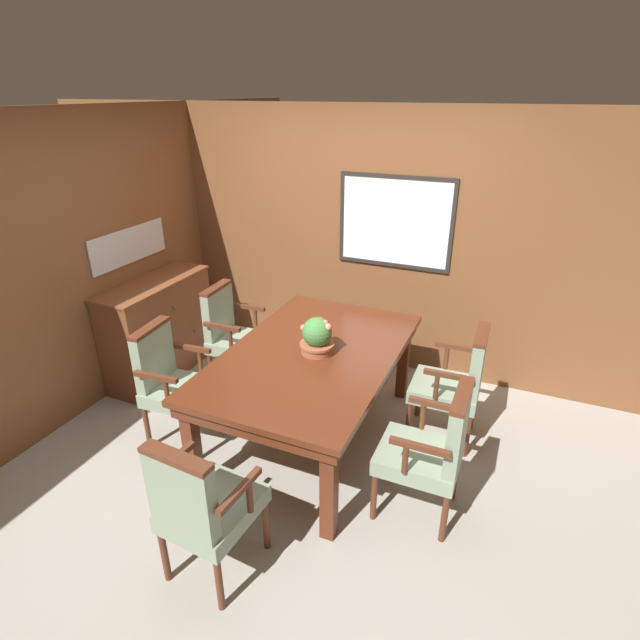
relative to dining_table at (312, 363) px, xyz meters
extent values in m
plane|color=#A39E93|center=(-0.10, -0.25, -0.68)|extent=(14.00, 14.00, 0.00)
cube|color=brown|center=(-0.10, 1.42, 0.55)|extent=(7.20, 0.06, 2.45)
cube|color=white|center=(0.21, 1.38, 0.78)|extent=(0.98, 0.01, 0.76)
cube|color=#282623|center=(0.21, 1.37, 1.18)|extent=(1.05, 0.02, 0.04)
cube|color=#282623|center=(0.21, 1.37, 0.38)|extent=(1.05, 0.02, 0.04)
cube|color=#282623|center=(-0.30, 1.37, 0.78)|extent=(0.04, 0.02, 0.76)
cube|color=#282623|center=(0.72, 1.37, 0.78)|extent=(0.03, 0.02, 0.76)
cube|color=brown|center=(-2.00, -0.25, 0.55)|extent=(0.06, 7.20, 2.45)
cube|color=silver|center=(-1.96, 0.33, 0.59)|extent=(0.01, 0.91, 0.31)
cube|color=#562614|center=(-0.50, -0.86, -0.32)|extent=(0.09, 0.09, 0.72)
cube|color=#562614|center=(0.50, -0.86, -0.32)|extent=(0.09, 0.09, 0.72)
cube|color=#562614|center=(-0.50, 0.86, -0.32)|extent=(0.09, 0.09, 0.72)
cube|color=#562614|center=(0.50, 0.86, -0.32)|extent=(0.09, 0.09, 0.72)
cube|color=#562614|center=(0.00, 0.00, 0.00)|extent=(1.15, 1.87, 0.09)
cube|color=#562614|center=(0.00, 0.00, 0.07)|extent=(1.21, 1.93, 0.04)
cylinder|color=#562B19|center=(-0.70, 0.28, -0.49)|extent=(0.04, 0.04, 0.37)
cylinder|color=#562B19|center=(-0.71, 0.66, -0.49)|extent=(0.04, 0.04, 0.37)
cylinder|color=#562B19|center=(-1.14, 0.26, -0.49)|extent=(0.04, 0.04, 0.37)
cylinder|color=#562B19|center=(-1.16, 0.64, -0.49)|extent=(0.04, 0.04, 0.37)
cube|color=gray|center=(-0.93, 0.46, -0.25)|extent=(0.53, 0.46, 0.11)
cube|color=gray|center=(-1.14, 0.45, 0.03)|extent=(0.10, 0.41, 0.45)
cube|color=#562B19|center=(-1.14, 0.45, 0.27)|extent=(0.11, 0.41, 0.03)
cylinder|color=#562B19|center=(-0.88, 0.23, -0.09)|extent=(0.04, 0.04, 0.21)
cube|color=#562B19|center=(-0.96, 0.23, 0.01)|extent=(0.36, 0.05, 0.04)
cylinder|color=#562B19|center=(-0.90, 0.69, -0.09)|extent=(0.04, 0.04, 0.21)
cube|color=#562B19|center=(-0.98, 0.69, 0.01)|extent=(0.36, 0.05, 0.04)
cylinder|color=#562B19|center=(0.19, -1.10, -0.49)|extent=(0.04, 0.04, 0.37)
cylinder|color=#562B19|center=(-0.19, -1.07, -0.49)|extent=(0.04, 0.04, 0.37)
cylinder|color=#562B19|center=(0.16, -1.54, -0.49)|extent=(0.04, 0.04, 0.37)
cylinder|color=#562B19|center=(-0.22, -1.52, -0.49)|extent=(0.04, 0.04, 0.37)
cube|color=gray|center=(-0.02, -1.31, -0.25)|extent=(0.48, 0.54, 0.11)
cube|color=gray|center=(-0.03, -1.52, 0.03)|extent=(0.41, 0.11, 0.45)
cube|color=#562B19|center=(-0.03, -1.52, 0.27)|extent=(0.41, 0.12, 0.03)
cylinder|color=#562B19|center=(0.22, -1.29, -0.09)|extent=(0.04, 0.04, 0.21)
cube|color=#562B19|center=(0.21, -1.36, 0.01)|extent=(0.06, 0.36, 0.04)
cylinder|color=#562B19|center=(-0.24, -1.25, -0.09)|extent=(0.04, 0.04, 0.21)
cube|color=#562B19|center=(-0.25, -1.33, 0.01)|extent=(0.06, 0.36, 0.04)
cylinder|color=#562B19|center=(0.71, 0.61, -0.49)|extent=(0.04, 0.04, 0.37)
cylinder|color=#562B19|center=(0.72, 0.23, -0.49)|extent=(0.04, 0.04, 0.37)
cylinder|color=#562B19|center=(1.16, 0.63, -0.49)|extent=(0.04, 0.04, 0.37)
cylinder|color=#562B19|center=(1.17, 0.24, -0.49)|extent=(0.04, 0.04, 0.37)
cube|color=gray|center=(0.94, 0.43, -0.25)|extent=(0.52, 0.46, 0.11)
cube|color=gray|center=(1.15, 0.43, 0.03)|extent=(0.09, 0.41, 0.45)
cube|color=#562B19|center=(1.15, 0.43, 0.27)|extent=(0.10, 0.41, 0.03)
cylinder|color=#562B19|center=(0.89, 0.66, -0.09)|extent=(0.04, 0.04, 0.21)
cube|color=#562B19|center=(0.97, 0.66, 0.01)|extent=(0.36, 0.05, 0.04)
cylinder|color=#562B19|center=(0.91, 0.20, -0.09)|extent=(0.04, 0.04, 0.21)
cube|color=#562B19|center=(0.98, 0.20, 0.01)|extent=(0.36, 0.05, 0.04)
cylinder|color=#562B19|center=(-0.67, -0.59, -0.49)|extent=(0.04, 0.04, 0.37)
cylinder|color=#562B19|center=(-0.70, -0.21, -0.49)|extent=(0.04, 0.04, 0.37)
cylinder|color=#562B19|center=(-1.12, -0.63, -0.49)|extent=(0.04, 0.04, 0.37)
cylinder|color=#562B19|center=(-1.15, -0.25, -0.49)|extent=(0.04, 0.04, 0.37)
cube|color=gray|center=(-0.91, -0.42, -0.25)|extent=(0.55, 0.49, 0.11)
cube|color=gray|center=(-1.12, -0.44, 0.03)|extent=(0.12, 0.41, 0.45)
cube|color=#562B19|center=(-1.12, -0.44, 0.27)|extent=(0.12, 0.41, 0.03)
cylinder|color=#562B19|center=(-0.85, -0.65, -0.09)|extent=(0.04, 0.04, 0.21)
cube|color=#562B19|center=(-0.93, -0.65, 0.01)|extent=(0.36, 0.07, 0.04)
cylinder|color=#562B19|center=(-0.89, -0.19, -0.09)|extent=(0.04, 0.04, 0.21)
cube|color=#562B19|center=(-0.97, -0.19, 0.01)|extent=(0.36, 0.07, 0.04)
cylinder|color=#562B19|center=(0.71, -0.24, -0.49)|extent=(0.04, 0.04, 0.37)
cylinder|color=#562B19|center=(0.71, -0.62, -0.49)|extent=(0.04, 0.04, 0.37)
cylinder|color=#562B19|center=(1.16, -0.24, -0.49)|extent=(0.04, 0.04, 0.37)
cylinder|color=#562B19|center=(1.16, -0.62, -0.49)|extent=(0.04, 0.04, 0.37)
cube|color=gray|center=(0.94, -0.43, -0.25)|extent=(0.51, 0.44, 0.11)
cube|color=gray|center=(1.15, -0.43, 0.03)|extent=(0.08, 0.41, 0.45)
cube|color=#562B19|center=(1.15, -0.43, 0.27)|extent=(0.09, 0.41, 0.03)
cylinder|color=#562B19|center=(0.90, -0.20, -0.09)|extent=(0.04, 0.04, 0.21)
cube|color=#562B19|center=(0.97, -0.20, 0.01)|extent=(0.36, 0.04, 0.04)
cylinder|color=#562B19|center=(0.90, -0.66, -0.09)|extent=(0.04, 0.04, 0.21)
cube|color=#562B19|center=(0.97, -0.66, 0.01)|extent=(0.36, 0.04, 0.04)
cylinder|color=#9E5638|center=(0.04, 0.01, 0.13)|extent=(0.24, 0.24, 0.08)
cylinder|color=#9E5638|center=(0.04, 0.01, 0.16)|extent=(0.26, 0.26, 0.02)
sphere|color=#427F3D|center=(0.04, 0.01, 0.26)|extent=(0.22, 0.22, 0.22)
sphere|color=#ED6E6C|center=(0.03, 0.09, 0.32)|extent=(0.04, 0.04, 0.04)
sphere|color=#F27467|center=(0.10, 0.03, 0.34)|extent=(0.04, 0.04, 0.04)
sphere|color=#DE8269|center=(0.02, 0.10, 0.31)|extent=(0.04, 0.04, 0.04)
sphere|color=#EE8362|center=(-0.07, 0.03, 0.26)|extent=(0.04, 0.04, 0.04)
sphere|color=#F67F62|center=(0.12, 0.01, 0.32)|extent=(0.05, 0.05, 0.05)
sphere|color=#DC7B6E|center=(-0.07, 0.00, 0.28)|extent=(0.05, 0.05, 0.05)
cube|color=brown|center=(-1.76, 0.33, -0.21)|extent=(0.41, 1.14, 0.93)
cube|color=brown|center=(-1.76, 0.33, 0.26)|extent=(0.42, 1.16, 0.02)
sphere|color=#4C422D|center=(-1.54, 0.33, 0.05)|extent=(0.03, 0.03, 0.03)
sphere|color=#4C422D|center=(-1.54, 0.08, -0.31)|extent=(0.03, 0.03, 0.03)
sphere|color=#4C422D|center=(-1.54, 0.59, -0.31)|extent=(0.03, 0.03, 0.03)
camera|label=1|loc=(1.36, -2.98, 1.88)|focal=28.00mm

